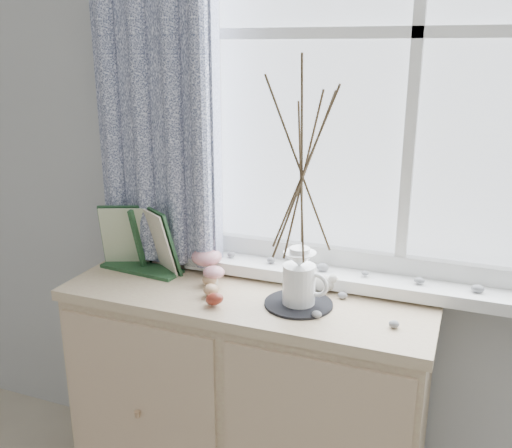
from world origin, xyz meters
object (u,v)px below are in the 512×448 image
(toadstool_cluster, at_px, (208,262))
(twig_pitcher, at_px, (302,166))
(sideboard, at_px, (247,405))
(botanical_book, at_px, (135,241))

(toadstool_cluster, distance_m, twig_pitcher, 0.52)
(sideboard, height_order, toadstool_cluster, toadstool_cluster)
(sideboard, relative_size, toadstool_cluster, 7.54)
(sideboard, bearing_deg, toadstool_cluster, 159.22)
(sideboard, xyz_separation_m, botanical_book, (-0.42, 0.01, 0.54))
(twig_pitcher, bearing_deg, sideboard, 178.62)
(sideboard, xyz_separation_m, twig_pitcher, (0.18, -0.03, 0.86))
(sideboard, distance_m, twig_pitcher, 0.88)
(botanical_book, distance_m, toadstool_cluster, 0.27)
(sideboard, xyz_separation_m, toadstool_cluster, (-0.17, 0.06, 0.48))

